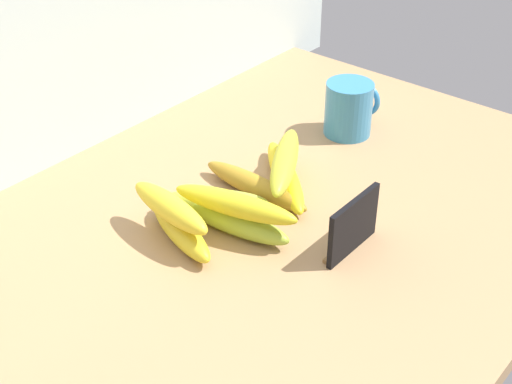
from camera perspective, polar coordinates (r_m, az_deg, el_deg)
The scene contains 11 objects.
counter_top at distance 107.39cm, azimuth 1.40°, elevation -3.06°, with size 110.00×76.00×3.00cm, color #A88157.
chalkboard_sign at distance 99.93cm, azimuth 7.60°, elevation -2.75°, with size 11.00×1.80×8.40cm.
coffee_mug at distance 128.42cm, azimuth 7.35°, elevation 6.54°, with size 9.78×8.28×9.54cm.
banana_0 at distance 107.14cm, azimuth -3.39°, elevation -0.86°, with size 16.73×4.16×4.16cm, color #A3B238.
banana_1 at distance 102.26cm, azimuth -5.91°, elevation -3.06°, with size 15.89×3.70×3.70cm, color yellow.
banana_2 at distance 113.70cm, azimuth 2.30°, elevation 1.26°, with size 20.86×3.65×3.65cm, color yellow.
banana_3 at distance 103.52cm, azimuth -1.74°, elevation -2.34°, with size 18.11×3.74×3.74cm, color #A2BC36.
banana_4 at distance 111.44cm, azimuth -0.07°, elevation 0.49°, with size 20.06×3.45×3.45cm, color #A77E22.
banana_5 at distance 100.60cm, azimuth -6.76°, elevation -1.22°, with size 15.79×3.70×3.70cm, color yellow.
banana_6 at distance 100.69cm, azimuth -1.66°, elevation -0.97°, with size 18.87×3.49×3.49cm, color yellow.
banana_7 at distance 110.41cm, azimuth 2.28°, elevation 2.42°, with size 19.31×3.65×3.65cm, color gold.
Camera 1 is at (-67.94, -53.03, 65.57)cm, focal length 50.96 mm.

